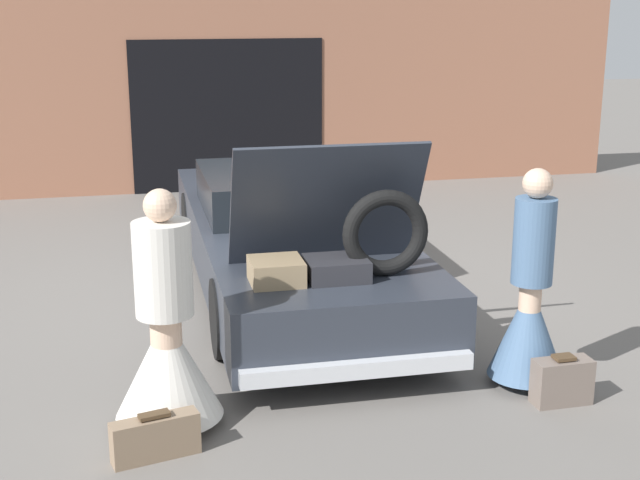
# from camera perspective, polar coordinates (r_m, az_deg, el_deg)

# --- Properties ---
(ground_plane) EXTENTS (40.00, 40.00, 0.00)m
(ground_plane) POSITION_cam_1_polar(r_m,az_deg,el_deg) (8.83, -2.05, -3.08)
(ground_plane) COLOR slate
(garage_wall_back) EXTENTS (12.00, 0.14, 2.80)m
(garage_wall_back) POSITION_cam_1_polar(r_m,az_deg,el_deg) (13.21, -5.96, 9.19)
(garage_wall_back) COLOR #9E664C
(garage_wall_back) RESTS_ON ground_plane
(car) EXTENTS (1.80, 5.40, 1.74)m
(car) POSITION_cam_1_polar(r_m,az_deg,el_deg) (8.68, -2.07, 0.27)
(car) COLOR #2D333D
(car) RESTS_ON ground_plane
(person_left) EXTENTS (0.72, 0.72, 1.63)m
(person_left) POSITION_cam_1_polar(r_m,az_deg,el_deg) (5.98, -9.78, -6.70)
(person_left) COLOR beige
(person_left) RESTS_ON ground_plane
(person_right) EXTENTS (0.56, 0.56, 1.63)m
(person_right) POSITION_cam_1_polar(r_m,az_deg,el_deg) (6.67, 13.25, -4.39)
(person_right) COLOR beige
(person_right) RESTS_ON ground_plane
(suitcase_beside_left_person) EXTENTS (0.57, 0.26, 0.31)m
(suitcase_beside_left_person) POSITION_cam_1_polar(r_m,az_deg,el_deg) (5.77, -10.49, -12.33)
(suitcase_beside_left_person) COLOR #8C7259
(suitcase_beside_left_person) RESTS_ON ground_plane
(suitcase_beside_right_person) EXTENTS (0.42, 0.19, 0.36)m
(suitcase_beside_right_person) POSITION_cam_1_polar(r_m,az_deg,el_deg) (6.59, 15.23, -8.71)
(suitcase_beside_right_person) COLOR #75665B
(suitcase_beside_right_person) RESTS_ON ground_plane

